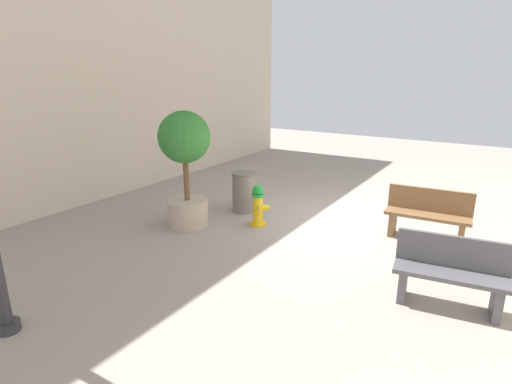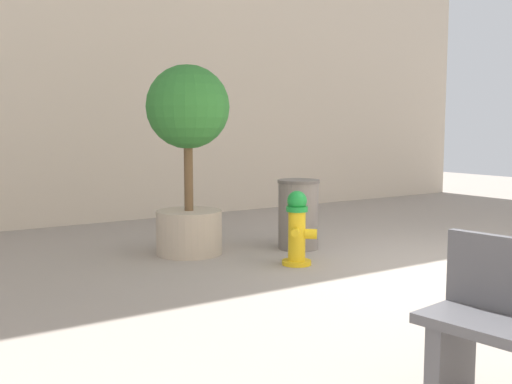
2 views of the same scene
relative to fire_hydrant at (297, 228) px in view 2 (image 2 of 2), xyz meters
The scene contains 4 objects.
ground_plane 1.69m from the fire_hydrant, 131.20° to the right, with size 23.40×23.40×0.00m, color gray.
fire_hydrant is the anchor object (origin of this frame).
planter_tree 1.74m from the fire_hydrant, 32.62° to the left, with size 1.02×1.02×2.32m.
trash_bin 0.93m from the fire_hydrant, 37.77° to the right, with size 0.54×0.54×0.89m.
Camera 2 is at (-4.27, 5.27, 1.57)m, focal length 41.79 mm.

